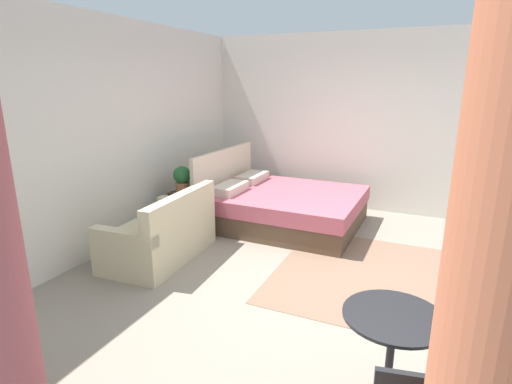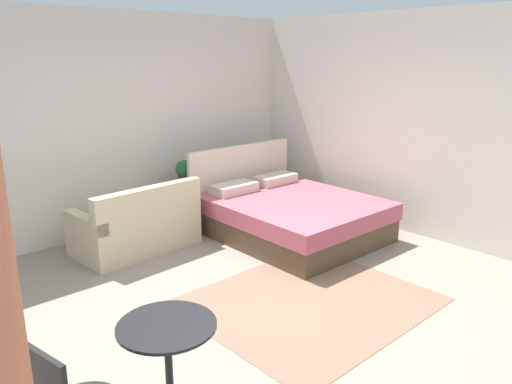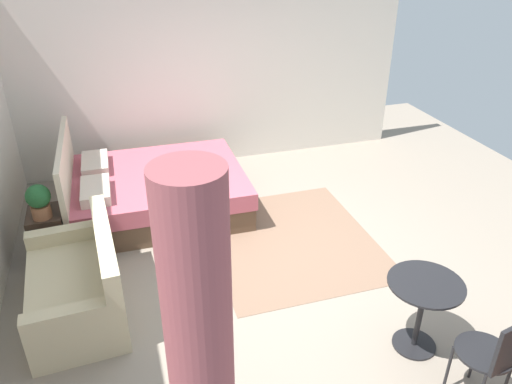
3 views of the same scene
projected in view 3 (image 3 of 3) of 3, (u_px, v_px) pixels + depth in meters
ground_plane at (278, 261)px, 5.42m from camera, size 8.64×8.69×0.02m
wall_right at (214, 68)px, 7.12m from camera, size 0.12×5.69×2.83m
area_rug at (290, 240)px, 5.76m from camera, size 2.16×1.86×0.01m
bed at (153, 190)px, 6.26m from camera, size 1.80×2.15×1.06m
couch at (80, 287)px, 4.59m from camera, size 1.44×0.88×0.83m
nightstand at (49, 234)px, 5.38m from camera, size 0.44×0.35×0.55m
potted_plant at (39, 200)px, 5.06m from camera, size 0.25×0.25×0.37m
vase at (44, 201)px, 5.31m from camera, size 0.11×0.11×0.14m
balcony_table at (422, 303)px, 4.10m from camera, size 0.62×0.62×0.68m
cafe_chair_near_window at (496, 353)px, 3.53m from camera, size 0.49×0.49×0.90m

